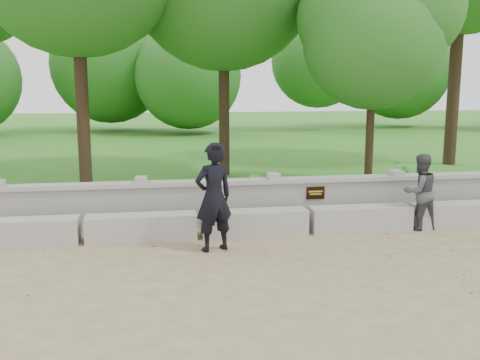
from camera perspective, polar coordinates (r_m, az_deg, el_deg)
The scene contains 10 objects.
ground at distance 8.20m, azimuth 11.09°, elevation -8.99°, with size 80.00×80.00×0.00m, color tan.
lawn at distance 21.58m, azimuth -1.89°, elevation 3.17°, with size 40.00×22.00×0.25m, color #21691B.
concrete_bench at distance 9.86m, azimuth 7.30°, elevation -4.30°, with size 11.90×0.45×0.45m.
parapet_wall at distance 10.46m, azimuth 6.24°, elevation -2.12°, with size 12.50×0.35×0.90m.
man_main at distance 8.59m, azimuth -2.83°, elevation -1.83°, with size 0.75×0.70×1.77m.
visitor_left at distance 10.46m, azimuth 18.63°, elevation -1.21°, with size 0.77×0.64×1.42m.
tree_near_right at distance 12.98m, azimuth 14.12°, elevation 15.46°, with size 3.25×3.25×5.34m.
shrub_a at distance 10.88m, azimuth -16.22°, elevation -1.71°, with size 0.28×0.19×0.53m, color #4B9131.
shrub_b at distance 10.95m, azimuth 1.64°, elevation -1.03°, with size 0.34×0.27×0.62m, color #4B9131.
shrub_c at distance 13.82m, azimuth 16.95°, elevation 0.66°, with size 0.49×0.42×0.54m, color #4B9131.
Camera 1 is at (-2.77, -7.26, 2.61)m, focal length 40.00 mm.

